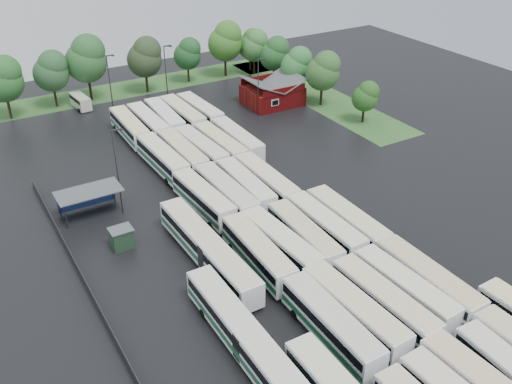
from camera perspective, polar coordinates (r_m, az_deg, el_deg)
ground at (r=66.66m, az=3.84°, el=-6.77°), size 160.00×160.00×0.00m
brick_building at (r=109.09m, az=1.66°, el=9.71°), size 10.07×8.60×5.39m
wash_shed at (r=76.39m, az=-16.44°, el=-0.15°), size 8.20×4.20×3.58m
utility_hut at (r=69.62m, az=-13.27°, el=-4.49°), size 2.70×2.20×2.62m
grass_strip_north at (r=119.96m, az=-13.24°, el=9.90°), size 80.00×10.00×0.01m
grass_strip_east at (r=115.12m, az=5.91°, el=9.69°), size 10.00×50.00×0.01m
west_fence at (r=65.33m, az=-16.85°, el=-8.45°), size 0.10×50.00×1.20m
bus_r1c0 at (r=55.88m, az=7.49°, el=-12.97°), size 2.95×13.13×3.64m
bus_r1c1 at (r=57.51m, az=9.75°, el=-11.67°), size 3.26×13.34×3.69m
bus_r1c2 at (r=59.10m, az=12.65°, el=-10.71°), size 3.19×13.19×3.65m
bus_r1c3 at (r=61.27m, az=14.61°, el=-9.38°), size 3.24×12.85×3.55m
bus_r1c4 at (r=62.87m, az=16.79°, el=-8.50°), size 2.85×13.27×3.69m
bus_r2c0 at (r=64.25m, az=0.19°, el=-6.08°), size 3.25×13.08×3.62m
bus_r2c1 at (r=65.72m, az=2.45°, el=-5.19°), size 3.39×13.05×3.60m
bus_r2c2 at (r=67.17m, az=4.81°, el=-4.43°), size 3.23×12.87×3.55m
bus_r2c3 at (r=69.02m, az=6.88°, el=-3.48°), size 2.77×12.97×3.61m
bus_r2c4 at (r=70.38m, az=9.08°, el=-2.89°), size 2.89×13.30×3.70m
bus_r3c0 at (r=74.55m, az=-5.28°, el=-0.65°), size 3.26×12.83×3.54m
bus_r3c1 at (r=75.34m, az=-3.04°, el=-0.12°), size 2.94×13.29×3.69m
bus_r3c2 at (r=76.92m, az=-1.09°, el=0.54°), size 3.14×12.89×3.56m
bus_r3c3 at (r=78.10m, az=0.99°, el=1.07°), size 2.87×13.12×3.65m
bus_r4c0 at (r=85.30m, az=-9.33°, el=3.32°), size 3.13×13.30×3.68m
bus_r4c1 at (r=86.38m, az=-7.38°, el=3.83°), size 2.82×13.16×3.66m
bus_r4c2 at (r=87.46m, az=-5.54°, el=4.28°), size 3.31×13.10×3.62m
bus_r4c3 at (r=88.62m, az=-3.63°, el=4.70°), size 3.08×12.91×3.57m
bus_r4c4 at (r=90.09m, az=-1.92°, el=5.21°), size 2.94×13.03×3.62m
bus_r5c0 at (r=97.01m, az=-12.53°, el=6.35°), size 2.99×12.86×3.57m
bus_r5c1 at (r=97.95m, az=-10.73°, el=6.79°), size 2.76×12.89×3.59m
bus_r5c2 at (r=99.29m, az=-9.13°, el=7.29°), size 3.39×13.17×3.63m
bus_r5c3 at (r=100.20m, az=-7.36°, el=7.66°), size 3.01×13.29×3.69m
bus_r5c4 at (r=101.64m, az=-5.63°, el=8.06°), size 3.20×12.91×3.57m
artic_bus_west_b at (r=64.80m, az=-4.85°, el=-5.79°), size 3.12×19.98×3.70m
artic_bus_west_c at (r=54.32m, az=-1.23°, el=-14.24°), size 2.86×19.25×3.57m
minibus at (r=112.07m, az=-17.14°, el=8.67°), size 2.66×5.88×2.49m
tree_north_0 at (r=109.56m, az=-23.93°, el=10.34°), size 7.00×7.00×11.60m
tree_north_1 at (r=112.63m, az=-19.76°, el=11.36°), size 6.50×6.50×10.76m
tree_north_2 at (r=113.54m, az=-16.57°, el=12.71°), size 7.71×7.71×12.77m
tree_north_3 at (r=115.49m, az=-11.01°, el=13.14°), size 6.76×6.76×11.20m
tree_north_4 at (r=120.65m, az=-6.81°, el=13.60°), size 5.62×5.62×9.30m
tree_north_5 at (r=123.09m, az=-3.03°, el=14.87°), size 7.12×7.12×11.80m
tree_north_6 at (r=127.17m, az=-0.50°, el=14.63°), size 5.55×5.55×9.20m
tree_east_0 at (r=101.68m, az=10.95°, el=9.41°), size 4.57×4.56×7.55m
tree_east_1 at (r=107.81m, az=6.81°, el=11.97°), size 6.27×6.27×10.39m
tree_east_2 at (r=112.35m, az=4.14°, el=12.63°), size 5.91×5.89×9.76m
tree_east_3 at (r=118.64m, az=1.95°, el=13.70°), size 5.99×5.99×9.92m
tree_east_4 at (r=124.59m, az=-0.10°, el=14.46°), size 5.87×5.87×9.72m
lamp_post_ne at (r=103.32m, az=0.29°, el=10.91°), size 1.56×0.30×10.16m
lamp_post_nw at (r=77.33m, az=-13.76°, el=3.15°), size 1.58×0.31×10.27m
lamp_post_back_w at (r=108.22m, az=-14.39°, el=10.92°), size 1.58×0.31×10.28m
lamp_post_back_e at (r=109.43m, az=-8.95°, el=11.93°), size 1.69×0.33×10.98m
puddle_0 at (r=55.71m, az=15.82°, el=-17.21°), size 3.86×3.86×0.01m
puddle_1 at (r=60.49m, az=21.10°, el=-13.75°), size 3.58×3.58×0.01m
puddle_2 at (r=62.66m, az=-1.82°, el=-9.50°), size 5.67×5.67×0.01m
puddle_3 at (r=69.00m, az=6.09°, el=-5.44°), size 4.13×4.13×0.01m
puddle_4 at (r=67.37m, az=23.98°, el=-9.34°), size 3.80×3.80×0.01m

